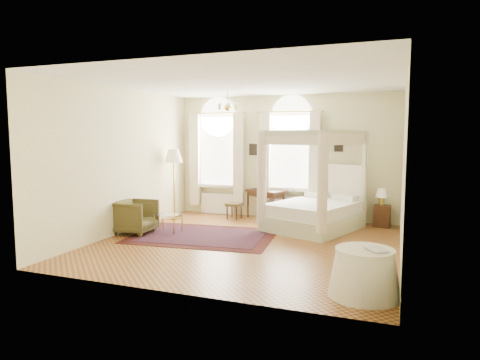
{
  "coord_description": "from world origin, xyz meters",
  "views": [
    {
      "loc": [
        2.93,
        -8.19,
        2.24
      ],
      "look_at": [
        -0.29,
        0.4,
        1.28
      ],
      "focal_mm": 32.0,
      "sensor_mm": 36.0,
      "label": 1
    }
  ],
  "objects_px": {
    "side_table": "(364,273)",
    "stool": "(234,206)",
    "canopy_bed": "(313,207)",
    "armchair": "(135,217)",
    "coffee_table": "(168,216)",
    "floor_lamp": "(174,159)",
    "nightstand": "(382,216)",
    "writing_desk": "(266,194)"
  },
  "relations": [
    {
      "from": "side_table",
      "to": "stool",
      "type": "bearing_deg",
      "value": 129.39
    },
    {
      "from": "canopy_bed",
      "to": "armchair",
      "type": "height_order",
      "value": "canopy_bed"
    },
    {
      "from": "side_table",
      "to": "coffee_table",
      "type": "bearing_deg",
      "value": 150.93
    },
    {
      "from": "armchair",
      "to": "stool",
      "type": "bearing_deg",
      "value": -36.49
    },
    {
      "from": "stool",
      "to": "armchair",
      "type": "height_order",
      "value": "armchair"
    },
    {
      "from": "armchair",
      "to": "floor_lamp",
      "type": "distance_m",
      "value": 2.18
    },
    {
      "from": "canopy_bed",
      "to": "armchair",
      "type": "distance_m",
      "value": 4.17
    },
    {
      "from": "stool",
      "to": "side_table",
      "type": "relative_size",
      "value": 0.44
    },
    {
      "from": "nightstand",
      "to": "stool",
      "type": "xyz_separation_m",
      "value": [
        -3.76,
        -0.35,
        0.09
      ]
    },
    {
      "from": "canopy_bed",
      "to": "writing_desk",
      "type": "xyz_separation_m",
      "value": [
        -1.45,
        0.87,
        0.13
      ]
    },
    {
      "from": "canopy_bed",
      "to": "side_table",
      "type": "bearing_deg",
      "value": -69.61
    },
    {
      "from": "writing_desk",
      "to": "stool",
      "type": "height_order",
      "value": "writing_desk"
    },
    {
      "from": "nightstand",
      "to": "stool",
      "type": "distance_m",
      "value": 3.78
    },
    {
      "from": "armchair",
      "to": "floor_lamp",
      "type": "relative_size",
      "value": 0.45
    },
    {
      "from": "canopy_bed",
      "to": "writing_desk",
      "type": "relative_size",
      "value": 2.24
    },
    {
      "from": "writing_desk",
      "to": "armchair",
      "type": "xyz_separation_m",
      "value": [
        -2.28,
        -2.71,
        -0.28
      ]
    },
    {
      "from": "canopy_bed",
      "to": "floor_lamp",
      "type": "height_order",
      "value": "canopy_bed"
    },
    {
      "from": "floor_lamp",
      "to": "side_table",
      "type": "height_order",
      "value": "floor_lamp"
    },
    {
      "from": "stool",
      "to": "coffee_table",
      "type": "xyz_separation_m",
      "value": [
        -0.88,
        -1.97,
        0.01
      ]
    },
    {
      "from": "stool",
      "to": "floor_lamp",
      "type": "xyz_separation_m",
      "value": [
        -1.51,
        -0.55,
        1.24
      ]
    },
    {
      "from": "coffee_table",
      "to": "floor_lamp",
      "type": "bearing_deg",
      "value": 114.08
    },
    {
      "from": "stool",
      "to": "coffee_table",
      "type": "bearing_deg",
      "value": -114.03
    },
    {
      "from": "coffee_table",
      "to": "stool",
      "type": "bearing_deg",
      "value": 65.97
    },
    {
      "from": "armchair",
      "to": "nightstand",
      "type": "bearing_deg",
      "value": -66.61
    },
    {
      "from": "stool",
      "to": "floor_lamp",
      "type": "bearing_deg",
      "value": -160.14
    },
    {
      "from": "canopy_bed",
      "to": "stool",
      "type": "relative_size",
      "value": 6.05
    },
    {
      "from": "side_table",
      "to": "floor_lamp",
      "type": "bearing_deg",
      "value": 142.75
    },
    {
      "from": "writing_desk",
      "to": "coffee_table",
      "type": "height_order",
      "value": "writing_desk"
    },
    {
      "from": "canopy_bed",
      "to": "nightstand",
      "type": "distance_m",
      "value": 1.78
    },
    {
      "from": "armchair",
      "to": "coffee_table",
      "type": "height_order",
      "value": "armchair"
    },
    {
      "from": "nightstand",
      "to": "coffee_table",
      "type": "height_order",
      "value": "nightstand"
    },
    {
      "from": "armchair",
      "to": "floor_lamp",
      "type": "height_order",
      "value": "floor_lamp"
    },
    {
      "from": "canopy_bed",
      "to": "side_table",
      "type": "height_order",
      "value": "canopy_bed"
    },
    {
      "from": "writing_desk",
      "to": "coffee_table",
      "type": "bearing_deg",
      "value": -125.38
    },
    {
      "from": "nightstand",
      "to": "floor_lamp",
      "type": "xyz_separation_m",
      "value": [
        -5.27,
        -0.9,
        1.33
      ]
    },
    {
      "from": "coffee_table",
      "to": "side_table",
      "type": "distance_m",
      "value": 5.25
    },
    {
      "from": "canopy_bed",
      "to": "nightstand",
      "type": "relative_size",
      "value": 4.88
    },
    {
      "from": "nightstand",
      "to": "armchair",
      "type": "distance_m",
      "value": 5.93
    },
    {
      "from": "coffee_table",
      "to": "armchair",
      "type": "bearing_deg",
      "value": -148.43
    },
    {
      "from": "writing_desk",
      "to": "armchair",
      "type": "relative_size",
      "value": 1.38
    },
    {
      "from": "nightstand",
      "to": "armchair",
      "type": "relative_size",
      "value": 0.63
    },
    {
      "from": "writing_desk",
      "to": "floor_lamp",
      "type": "height_order",
      "value": "floor_lamp"
    }
  ]
}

